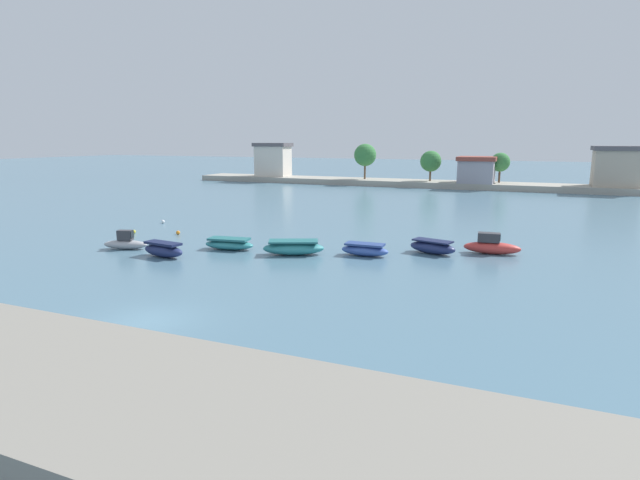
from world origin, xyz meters
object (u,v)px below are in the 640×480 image
Objects in this scene: mooring_buoy_1 at (499,245)px; mooring_buoy_3 at (163,222)px; moored_boat_3 at (293,248)px; mooring_buoy_2 at (178,233)px; moored_boat_1 at (163,250)px; mooring_buoy_0 at (134,232)px; moored_boat_6 at (491,246)px; moored_boat_2 at (229,244)px; moored_boat_5 at (432,247)px; moored_boat_0 at (126,243)px; moored_boat_4 at (365,250)px.

mooring_buoy_1 is 0.83× the size of mooring_buoy_3.
moored_boat_3 reaches higher than mooring_buoy_2.
moored_boat_1 reaches higher than mooring_buoy_0.
mooring_buoy_2 is at bearing -178.21° from moored_boat_6.
mooring_buoy_0 is 5.69m from mooring_buoy_3.
mooring_buoy_3 is (-5.40, 4.48, -0.01)m from mooring_buoy_2.
moored_boat_1 is 4.99m from moored_boat_2.
moored_boat_0 is at bearing -145.75° from moored_boat_5.
moored_boat_4 reaches higher than mooring_buoy_1.
moored_boat_5 is 4.36m from moored_boat_6.
mooring_buoy_3 is (-5.56, 10.98, -0.32)m from moored_boat_0.
moored_boat_1 reaches higher than moored_boat_2.
mooring_buoy_1 is (8.82, 7.07, -0.30)m from moored_boat_4.
moored_boat_6 reaches higher than moored_boat_1.
mooring_buoy_3 is at bearing 140.01° from moored_boat_2.
mooring_buoy_3 is at bearing 164.05° from moored_boat_4.
moored_boat_3 is 19.92m from mooring_buoy_3.
mooring_buoy_0 is at bearing 150.74° from moored_boat_1.
moored_boat_0 is 13.23m from moored_boat_3.
moored_boat_0 reaches higher than mooring_buoy_3.
moored_boat_1 is at bearing -149.44° from mooring_buoy_1.
moored_boat_1 is 1.05× the size of moored_boat_4.
mooring_buoy_1 is (19.13, 9.06, -0.29)m from moored_boat_2.
moored_boat_2 is at bearing -165.73° from moored_boat_6.
moored_boat_1 is at bearing -29.94° from moored_boat_0.
moored_boat_1 is at bearing -135.18° from moored_boat_2.
moored_boat_1 is at bearing -36.64° from mooring_buoy_0.
moored_boat_4 is at bearing -1.69° from moored_boat_0.
moored_boat_5 is 13.89× the size of mooring_buoy_1.
mooring_buoy_2 is at bearing 129.05° from moored_boat_1.
moored_boat_3 is 10.30m from moored_boat_5.
moored_boat_3 is 15.54× the size of mooring_buoy_0.
moored_boat_2 is 21.17m from mooring_buoy_1.
moored_boat_2 is at bearing 159.43° from moored_boat_3.
moored_boat_6 reaches higher than mooring_buoy_2.
moored_boat_2 reaches higher than mooring_buoy_2.
moored_boat_5 is at bearing -6.92° from mooring_buoy_3.
moored_boat_1 is 0.77× the size of moored_boat_3.
moored_boat_2 is 11.91m from mooring_buoy_0.
mooring_buoy_0 is at bearing -160.03° from moored_boat_5.
mooring_buoy_1 is (30.78, 6.60, -0.02)m from mooring_buoy_0.
moored_boat_3 reaches higher than moored_boat_2.
mooring_buoy_2 is at bearing 142.47° from moored_boat_3.
mooring_buoy_1 is (4.42, 4.44, -0.35)m from moored_boat_5.
moored_boat_4 is 11.50× the size of mooring_buoy_0.
moored_boat_4 is at bearing -4.60° from moored_boat_3.
moored_boat_2 is at bearing -154.66° from mooring_buoy_1.
mooring_buoy_2 is (-4.63, 7.50, -0.34)m from moored_boat_1.
moored_boat_4 is 9.92× the size of mooring_buoy_2.
moored_boat_0 is 0.75× the size of moored_boat_3.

